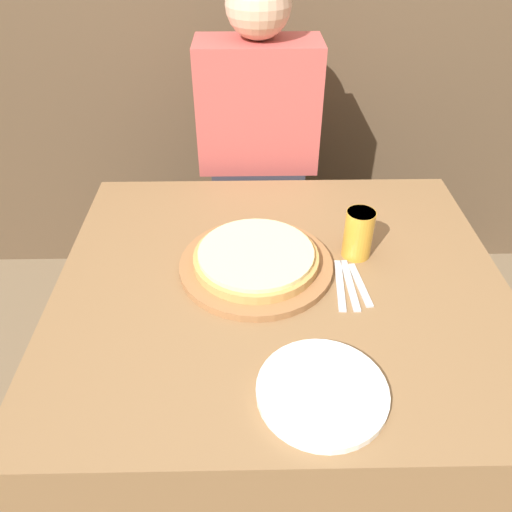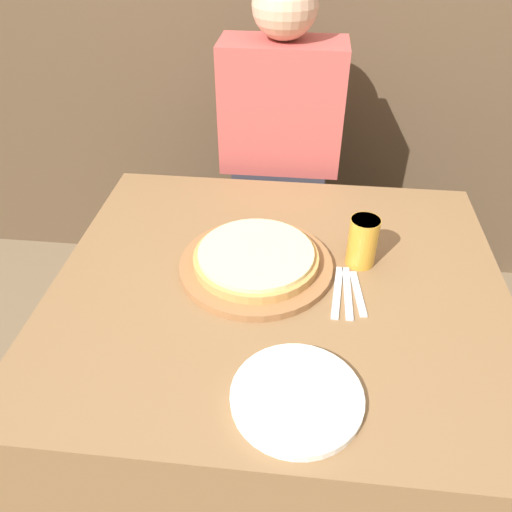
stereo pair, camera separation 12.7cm
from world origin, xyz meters
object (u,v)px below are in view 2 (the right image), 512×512
object	(u,v)px
spoon	(358,293)
beer_glass	(363,240)
fork	(337,292)
dinner_plate	(297,397)
diner_person	(279,180)
dinner_knife	(347,293)
pizza_on_board	(256,261)

from	to	relation	value
spoon	beer_glass	bearing A→B (deg)	85.36
fork	spoon	size ratio (longest dim) A/B	1.17
dinner_plate	spoon	bearing A→B (deg)	67.29
dinner_plate	fork	size ratio (longest dim) A/B	1.37
spoon	diner_person	bearing A→B (deg)	108.92
dinner_plate	fork	world-z (taller)	dinner_plate
fork	diner_person	xyz separation A→B (m)	(-0.19, 0.70, -0.09)
spoon	dinner_knife	bearing A→B (deg)	-180.00
fork	diner_person	world-z (taller)	diner_person
pizza_on_board	beer_glass	xyz separation A→B (m)	(0.27, 0.05, 0.05)
spoon	diner_person	distance (m)	0.74
pizza_on_board	fork	size ratio (longest dim) A/B	2.07
pizza_on_board	fork	bearing A→B (deg)	-19.19
pizza_on_board	beer_glass	size ratio (longest dim) A/B	2.93
dinner_plate	dinner_knife	xyz separation A→B (m)	(0.11, 0.32, -0.01)
beer_glass	dinner_plate	xyz separation A→B (m)	(-0.15, -0.45, -0.06)
diner_person	dinner_plate	bearing A→B (deg)	-84.18
beer_glass	fork	world-z (taller)	beer_glass
dinner_plate	diner_person	size ratio (longest dim) A/B	0.19
dinner_plate	fork	distance (m)	0.33
diner_person	pizza_on_board	bearing A→B (deg)	-91.70
dinner_knife	dinner_plate	bearing A→B (deg)	-108.82
pizza_on_board	diner_person	xyz separation A→B (m)	(0.02, 0.62, -0.11)
fork	dinner_knife	distance (m)	0.02
pizza_on_board	diner_person	bearing A→B (deg)	88.30
beer_glass	spoon	bearing A→B (deg)	-94.64
pizza_on_board	fork	world-z (taller)	pizza_on_board
diner_person	spoon	bearing A→B (deg)	-71.08
pizza_on_board	beer_glass	world-z (taller)	beer_glass
dinner_plate	diner_person	world-z (taller)	diner_person
beer_glass	spoon	distance (m)	0.14
pizza_on_board	dinner_plate	bearing A→B (deg)	-72.75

